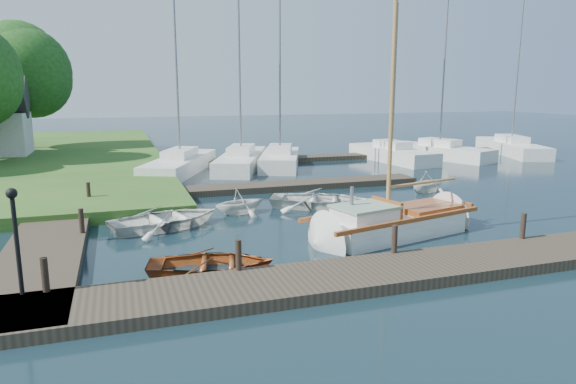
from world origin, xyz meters
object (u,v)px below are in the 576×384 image
object	(u,v)px
marina_boat_5	(439,150)
mooring_post_5	(89,192)
mooring_post_3	(523,226)
marina_boat_2	(280,158)
sailboat	(395,225)
marina_boat_4	(392,153)
lamp_post	(15,227)
tender_a	(166,216)
mooring_post_1	(238,255)
tree_7	(24,71)
marina_boat_7	(511,146)
tender_c	(319,197)
tender_d	(428,180)
tender_b	(240,200)
dinghy	(211,260)
marina_boat_0	(180,163)
marina_boat_1	(241,159)
mooring_post_4	(81,221)
mooring_post_0	(45,275)
mooring_post_2	(395,239)

from	to	relation	value
marina_boat_5	mooring_post_5	bearing A→B (deg)	92.24
mooring_post_3	marina_boat_2	bearing A→B (deg)	96.07
sailboat	marina_boat_4	size ratio (longest dim) A/B	0.94
mooring_post_3	lamp_post	world-z (taller)	lamp_post
sailboat	tender_a	bearing A→B (deg)	141.05
mooring_post_1	marina_boat_4	size ratio (longest dim) A/B	0.08
mooring_post_3	tree_7	distance (m)	36.31
lamp_post	marina_boat_7	world-z (taller)	marina_boat_7
tender_c	marina_boat_2	world-z (taller)	marina_boat_2
tender_a	marina_boat_4	xyz separation A→B (m)	(16.48, 12.97, 0.15)
mooring_post_1	marina_boat_5	xyz separation A→B (m)	(19.12, 19.03, -0.12)
tender_d	tender_b	bearing A→B (deg)	78.20
tender_c	marina_boat_2	distance (m)	11.59
mooring_post_3	tree_7	xyz separation A→B (m)	(-18.00, 31.05, 5.50)
lamp_post	tender_d	world-z (taller)	lamp_post
dinghy	marina_boat_2	size ratio (longest dim) A/B	0.29
tree_7	tender_b	bearing A→B (deg)	-65.87
tender_d	marina_boat_5	world-z (taller)	marina_boat_5
marina_boat_0	marina_boat_1	world-z (taller)	marina_boat_0
lamp_post	marina_boat_7	distance (m)	36.72
dinghy	marina_boat_5	size ratio (longest dim) A/B	0.27
mooring_post_5	marina_boat_7	world-z (taller)	marina_boat_7
tree_7	mooring_post_4	bearing A→B (deg)	-79.14
tender_c	marina_boat_4	world-z (taller)	marina_boat_4
mooring_post_1	mooring_post_0	bearing A→B (deg)	180.00
mooring_post_2	marina_boat_5	bearing A→B (deg)	52.46
mooring_post_2	tender_d	distance (m)	10.92
tender_a	marina_boat_5	size ratio (longest dim) A/B	0.32
mooring_post_4	marina_boat_2	size ratio (longest dim) A/B	0.07
tender_c	marina_boat_0	xyz separation A→B (m)	(-4.35, 11.24, 0.15)
lamp_post	tender_b	size ratio (longest dim) A/B	1.14
tender_c	tree_7	world-z (taller)	tree_7
tender_b	tender_c	size ratio (longest dim) A/B	0.53
mooring_post_5	marina_boat_5	xyz separation A→B (m)	(23.12, 9.03, -0.12)
marina_boat_5	tree_7	world-z (taller)	marina_boat_5
marina_boat_5	mooring_post_1	bearing A→B (deg)	115.77
marina_boat_5	marina_boat_7	bearing A→B (deg)	-104.00
marina_boat_0	tree_7	bearing A→B (deg)	61.37
marina_boat_2	lamp_post	bearing A→B (deg)	167.93
tender_b	tender_d	size ratio (longest dim) A/B	0.98
dinghy	marina_boat_2	distance (m)	19.33
tender_c	marina_boat_5	distance (m)	18.37
tender_d	marina_boat_2	size ratio (longest dim) A/B	0.19
marina_boat_7	dinghy	bearing A→B (deg)	144.68
dinghy	marina_boat_0	xyz separation A→B (m)	(1.29, 17.59, 0.23)
mooring_post_4	mooring_post_5	bearing A→B (deg)	90.00
tender_b	marina_boat_5	world-z (taller)	marina_boat_5
mooring_post_2	tender_b	size ratio (longest dim) A/B	0.37
tender_b	tender_d	world-z (taller)	tender_d
tree_7	marina_boat_1	bearing A→B (deg)	-41.62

